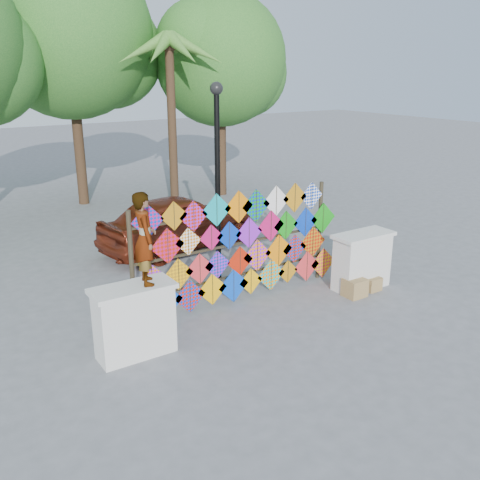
# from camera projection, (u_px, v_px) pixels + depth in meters

# --- Properties ---
(ground) EXTENTS (80.00, 80.00, 0.00)m
(ground) POSITION_uv_depth(u_px,v_px,m) (257.00, 313.00, 10.83)
(ground) COLOR gray
(ground) RESTS_ON ground
(parapet_left) EXTENTS (1.40, 0.65, 1.28)m
(parapet_left) POSITION_uv_depth(u_px,v_px,m) (135.00, 321.00, 9.05)
(parapet_left) COLOR silver
(parapet_left) RESTS_ON ground
(parapet_right) EXTENTS (1.40, 0.65, 1.28)m
(parapet_right) POSITION_uv_depth(u_px,v_px,m) (362.00, 260.00, 11.89)
(parapet_right) COLOR silver
(parapet_right) RESTS_ON ground
(kite_rack) EXTENTS (5.00, 0.24, 2.40)m
(kite_rack) POSITION_uv_depth(u_px,v_px,m) (244.00, 246.00, 11.11)
(kite_rack) COLOR #2E2719
(kite_rack) RESTS_ON ground
(tree_mid) EXTENTS (6.30, 5.60, 8.61)m
(tree_mid) POSITION_uv_depth(u_px,v_px,m) (72.00, 35.00, 17.87)
(tree_mid) COLOR #442E1D
(tree_mid) RESTS_ON ground
(tree_east) EXTENTS (5.40, 4.80, 7.42)m
(tree_east) POSITION_uv_depth(u_px,v_px,m) (222.00, 61.00, 19.53)
(tree_east) COLOR #442E1D
(tree_east) RESTS_ON ground
(palm_tree) EXTENTS (3.62, 3.62, 5.83)m
(palm_tree) POSITION_uv_depth(u_px,v_px,m) (170.00, 60.00, 16.81)
(palm_tree) COLOR #442E1D
(palm_tree) RESTS_ON ground
(vendor_woman) EXTENTS (0.50, 0.65, 1.57)m
(vendor_woman) POSITION_uv_depth(u_px,v_px,m) (145.00, 238.00, 8.76)
(vendor_woman) COLOR #99999E
(vendor_woman) RESTS_ON parapet_left
(sedan) EXTENTS (4.67, 2.50, 1.51)m
(sedan) POSITION_uv_depth(u_px,v_px,m) (179.00, 221.00, 14.50)
(sedan) COLOR maroon
(sedan) RESTS_ON ground
(lamppost) EXTENTS (0.28, 0.28, 4.46)m
(lamppost) POSITION_uv_depth(u_px,v_px,m) (217.00, 165.00, 11.75)
(lamppost) COLOR black
(lamppost) RESTS_ON ground
(cardboard_box_near) EXTENTS (0.45, 0.40, 0.40)m
(cardboard_box_near) POSITION_uv_depth(u_px,v_px,m) (355.00, 288.00, 11.56)
(cardboard_box_near) COLOR olive
(cardboard_box_near) RESTS_ON ground
(cardboard_box_far) EXTENTS (0.36, 0.33, 0.30)m
(cardboard_box_far) POSITION_uv_depth(u_px,v_px,m) (372.00, 284.00, 11.90)
(cardboard_box_far) COLOR olive
(cardboard_box_far) RESTS_ON ground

